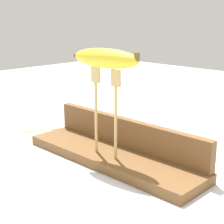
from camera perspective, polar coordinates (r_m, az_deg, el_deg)
ground_plane at (r=0.88m, az=0.00°, el=-7.79°), size 3.00×3.00×0.00m
wooden_board at (r=0.88m, az=0.00°, el=-7.08°), size 0.48×0.13×0.02m
board_backstop at (r=0.90m, az=2.42°, el=-3.31°), size 0.47×0.02×0.07m
fork_stand_center at (r=0.82m, az=-1.01°, el=1.13°), size 0.09×0.01×0.20m
banana_raised_center at (r=0.80m, az=-1.05°, el=8.41°), size 0.18×0.06×0.04m
fork_fallen_near at (r=1.13m, az=-8.15°, el=-2.46°), size 0.09×0.18×0.01m
fork_fallen_far at (r=1.22m, az=1.50°, el=-1.09°), size 0.18×0.06×0.01m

